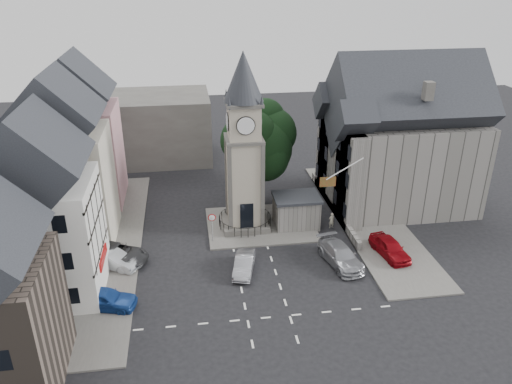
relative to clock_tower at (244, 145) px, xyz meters
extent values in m
plane|color=black|center=(0.00, -7.99, -8.12)|extent=(120.00, 120.00, 0.00)
cube|color=#595651|center=(-12.50, -1.99, -8.05)|extent=(6.00, 30.00, 0.14)
cube|color=#595651|center=(12.00, 0.01, -8.05)|extent=(6.00, 26.00, 0.14)
cube|color=#595651|center=(1.50, 0.01, -8.04)|extent=(10.00, 8.00, 0.16)
cube|color=silver|center=(0.00, -13.49, -8.12)|extent=(20.00, 8.00, 0.01)
cube|color=#4C4944|center=(0.00, 0.01, -7.77)|extent=(4.20, 4.20, 0.70)
torus|color=black|center=(0.00, 0.01, -7.04)|extent=(4.86, 4.86, 0.06)
cube|color=#AB9B8A|center=(0.00, 0.01, -3.42)|extent=(3.00, 3.00, 8.00)
cube|color=black|center=(0.00, -1.44, -6.22)|extent=(1.20, 0.25, 2.40)
cube|color=#4C4944|center=(0.00, 0.01, 0.58)|extent=(3.30, 3.30, 0.25)
cube|color=#AB9B8A|center=(0.00, 0.01, 2.18)|extent=(2.70, 2.70, 3.20)
cylinder|color=white|center=(0.00, -1.39, 2.18)|extent=(1.50, 0.12, 1.50)
cube|color=#4C4944|center=(0.00, 0.01, 3.78)|extent=(3.10, 3.10, 0.30)
cone|color=black|center=(0.00, 0.01, 6.03)|extent=(3.40, 3.40, 4.20)
cube|color=slate|center=(4.80, -0.49, -6.72)|extent=(4.00, 3.00, 2.80)
cube|color=black|center=(4.80, -0.49, -5.17)|extent=(4.30, 3.30, 0.25)
cylinder|color=black|center=(2.00, 5.01, -5.92)|extent=(0.70, 0.70, 4.40)
cylinder|color=black|center=(-3.20, -2.49, -6.87)|extent=(0.10, 0.10, 2.50)
cone|color=#A50C0C|center=(-3.20, -2.59, -5.62)|extent=(0.70, 0.06, 0.70)
cone|color=white|center=(-3.20, -2.61, -5.62)|extent=(0.54, 0.04, 0.54)
cube|color=#BE8288|center=(-15.50, 8.01, -3.12)|extent=(7.50, 7.00, 10.00)
cube|color=beige|center=(-15.50, 0.01, -3.12)|extent=(7.50, 7.00, 10.00)
cube|color=silver|center=(-15.50, -7.99, -3.62)|extent=(7.50, 7.00, 9.00)
cube|color=#4C4944|center=(-12.00, 20.01, -4.12)|extent=(20.00, 10.00, 8.00)
cube|color=slate|center=(16.00, 3.01, -3.62)|extent=(14.00, 10.00, 9.00)
cube|color=slate|center=(9.80, -0.49, -3.62)|extent=(1.60, 4.40, 9.00)
cube|color=slate|center=(9.80, 6.51, -3.62)|extent=(1.60, 4.40, 9.00)
cube|color=slate|center=(9.20, 2.01, -7.67)|extent=(0.40, 16.00, 0.90)
cylinder|color=white|center=(8.00, -3.99, -1.12)|extent=(3.17, 0.10, 1.89)
plane|color=#B21414|center=(6.60, -3.99, -2.22)|extent=(1.40, 0.00, 1.40)
imported|color=navy|center=(-11.50, -10.70, -7.33)|extent=(4.95, 2.93, 1.58)
imported|color=#AFB4B8|center=(-11.50, -5.33, -7.39)|extent=(4.64, 3.57, 1.47)
imported|color=#303133|center=(-11.34, -4.50, -7.35)|extent=(6.08, 4.76, 1.54)
imported|color=#919299|center=(-1.00, -7.49, -7.45)|extent=(2.37, 4.30, 1.34)
imported|color=#97989E|center=(7.00, -7.49, -7.34)|extent=(3.24, 5.73, 1.57)
imported|color=maroon|center=(11.50, -6.93, -7.33)|extent=(2.62, 4.87, 1.57)
imported|color=beige|center=(8.00, -1.43, -7.35)|extent=(0.62, 0.46, 1.53)
camera|label=1|loc=(-4.93, -41.19, 14.56)|focal=35.00mm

